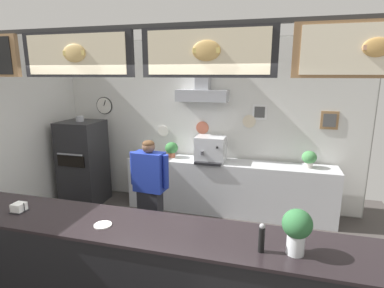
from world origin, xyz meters
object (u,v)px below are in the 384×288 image
(basil_vase, at_px, (297,229))
(pepper_grinder, at_px, (262,238))
(shop_worker, at_px, (150,191))
(espresso_machine, at_px, (211,149))
(condiment_plate, at_px, (103,225))
(potted_thyme, at_px, (172,149))
(potted_rosemary, at_px, (309,158))
(pizza_oven, at_px, (83,162))
(napkin_holder, at_px, (19,208))

(basil_vase, bearing_deg, pepper_grinder, -170.41)
(shop_worker, relative_size, basil_vase, 4.07)
(espresso_machine, bearing_deg, shop_worker, -113.18)
(condiment_plate, bearing_deg, potted_thyme, 95.18)
(pepper_grinder, bearing_deg, condiment_plate, 178.00)
(basil_vase, bearing_deg, espresso_machine, 115.10)
(potted_rosemary, height_order, pepper_grinder, pepper_grinder)
(pizza_oven, xyz_separation_m, napkin_holder, (0.89, -2.40, 0.26))
(condiment_plate, height_order, basil_vase, basil_vase)
(potted_rosemary, bearing_deg, potted_thyme, 179.67)
(pizza_oven, bearing_deg, napkin_holder, -69.72)
(napkin_holder, bearing_deg, condiment_plate, -2.43)
(espresso_machine, relative_size, pepper_grinder, 2.02)
(potted_rosemary, relative_size, condiment_plate, 1.66)
(potted_rosemary, height_order, napkin_holder, potted_rosemary)
(pizza_oven, bearing_deg, pepper_grinder, -36.44)
(basil_vase, xyz_separation_m, pepper_grinder, (-0.27, -0.04, -0.09))
(condiment_plate, bearing_deg, shop_worker, 93.80)
(shop_worker, height_order, basil_vase, shop_worker)
(napkin_holder, xyz_separation_m, basil_vase, (2.76, -0.05, 0.17))
(condiment_plate, bearing_deg, pepper_grinder, -2.00)
(shop_worker, relative_size, condiment_plate, 9.23)
(pizza_oven, height_order, potted_thyme, pizza_oven)
(espresso_machine, bearing_deg, napkin_holder, -119.56)
(shop_worker, height_order, pepper_grinder, shop_worker)
(basil_vase, bearing_deg, pizza_oven, 146.09)
(basil_vase, bearing_deg, shop_worker, 143.63)
(pizza_oven, relative_size, pepper_grinder, 6.68)
(shop_worker, distance_m, napkin_holder, 1.61)
(pizza_oven, xyz_separation_m, shop_worker, (1.81, -1.10, 0.04))
(condiment_plate, bearing_deg, espresso_machine, 79.76)
(potted_rosemary, relative_size, pepper_grinder, 1.12)
(espresso_machine, xyz_separation_m, pepper_grinder, (1.00, -2.74, -0.02))
(potted_thyme, relative_size, condiment_plate, 1.67)
(shop_worker, bearing_deg, potted_thyme, -79.28)
(pizza_oven, xyz_separation_m, potted_rosemary, (4.00, 0.29, 0.30))
(pizza_oven, distance_m, potted_rosemary, 4.02)
(shop_worker, xyz_separation_m, condiment_plate, (0.09, -1.35, 0.18))
(napkin_holder, bearing_deg, basil_vase, -1.03)
(potted_thyme, xyz_separation_m, basil_vase, (2.00, -2.76, 0.13))
(potted_thyme, bearing_deg, pizza_oven, -169.64)
(espresso_machine, relative_size, potted_thyme, 1.79)
(pizza_oven, relative_size, napkin_holder, 11.21)
(shop_worker, bearing_deg, basil_vase, 147.86)
(napkin_holder, xyz_separation_m, pepper_grinder, (2.50, -0.09, 0.08))
(condiment_plate, distance_m, pepper_grinder, 1.49)
(basil_vase, bearing_deg, potted_thyme, 125.92)
(pizza_oven, height_order, napkin_holder, pizza_oven)
(napkin_holder, bearing_deg, potted_thyme, 74.21)
(espresso_machine, distance_m, napkin_holder, 3.04)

